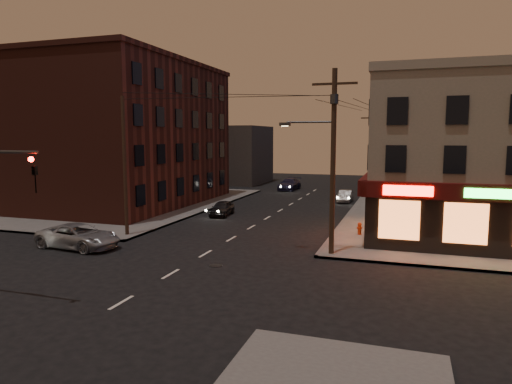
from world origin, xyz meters
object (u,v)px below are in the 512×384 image
at_px(sedan_mid, 345,196).
at_px(sedan_far, 289,184).
at_px(suv_cross, 79,236).
at_px(fire_hydrant, 360,228).
at_px(sedan_near, 222,208).

distance_m(sedan_mid, sedan_far, 11.48).
bearing_deg(sedan_far, sedan_mid, -44.36).
bearing_deg(suv_cross, fire_hydrant, -56.13).
height_order(sedan_mid, sedan_far, sedan_far).
distance_m(sedan_near, sedan_far, 19.67).
distance_m(suv_cross, fire_hydrant, 17.59).
bearing_deg(suv_cross, sedan_mid, -21.48).
xyz_separation_m(suv_cross, sedan_far, (4.63, 32.68, -0.00)).
xyz_separation_m(sedan_near, sedan_far, (0.85, 19.65, 0.10)).
bearing_deg(sedan_far, sedan_near, -90.32).
bearing_deg(sedan_near, suv_cross, -111.52).
bearing_deg(fire_hydrant, suv_cross, -151.87).
distance_m(sedan_near, sedan_mid, 14.31).
relative_size(suv_cross, fire_hydrant, 6.26).
height_order(sedan_far, fire_hydrant, sedan_far).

